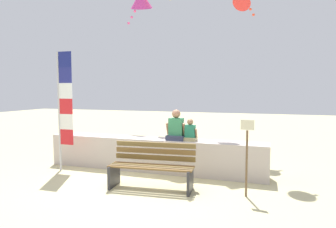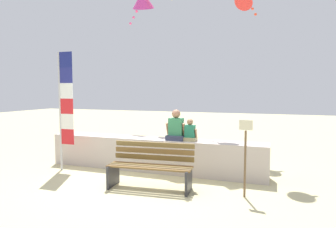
{
  "view_description": "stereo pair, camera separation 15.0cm",
  "coord_description": "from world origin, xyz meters",
  "px_view_note": "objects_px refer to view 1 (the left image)",
  "views": [
    {
      "loc": [
        2.6,
        -5.72,
        1.94
      ],
      "look_at": [
        0.38,
        0.88,
        1.39
      ],
      "focal_mm": 31.65,
      "sensor_mm": 36.0,
      "label": 1
    },
    {
      "loc": [
        2.74,
        -5.67,
        1.94
      ],
      "look_at": [
        0.38,
        0.88,
        1.39
      ],
      "focal_mm": 31.65,
      "sensor_mm": 36.0,
      "label": 2
    }
  ],
  "objects_px": {
    "person_adult": "(176,128)",
    "person_child": "(190,132)",
    "sign_post": "(247,152)",
    "flag_banner": "(63,104)",
    "park_bench": "(152,167)"
  },
  "relations": [
    {
      "from": "park_bench",
      "to": "person_child",
      "type": "xyz_separation_m",
      "value": [
        0.48,
        1.17,
        0.56
      ]
    },
    {
      "from": "flag_banner",
      "to": "sign_post",
      "type": "xyz_separation_m",
      "value": [
        4.27,
        -0.4,
        -0.8
      ]
    },
    {
      "from": "person_adult",
      "to": "person_child",
      "type": "xyz_separation_m",
      "value": [
        0.34,
        0.0,
        -0.08
      ]
    },
    {
      "from": "flag_banner",
      "to": "person_adult",
      "type": "bearing_deg",
      "value": 14.53
    },
    {
      "from": "sign_post",
      "to": "person_child",
      "type": "bearing_deg",
      "value": 141.08
    },
    {
      "from": "sign_post",
      "to": "flag_banner",
      "type": "bearing_deg",
      "value": 174.63
    },
    {
      "from": "park_bench",
      "to": "sign_post",
      "type": "bearing_deg",
      "value": 2.92
    },
    {
      "from": "park_bench",
      "to": "flag_banner",
      "type": "distance_m",
      "value": 2.79
    },
    {
      "from": "park_bench",
      "to": "person_adult",
      "type": "height_order",
      "value": "person_adult"
    },
    {
      "from": "park_bench",
      "to": "sign_post",
      "type": "distance_m",
      "value": 1.86
    },
    {
      "from": "sign_post",
      "to": "person_adult",
      "type": "bearing_deg",
      "value": 147.2
    },
    {
      "from": "person_child",
      "to": "sign_post",
      "type": "bearing_deg",
      "value": -38.92
    },
    {
      "from": "person_adult",
      "to": "sign_post",
      "type": "distance_m",
      "value": 2.0
    },
    {
      "from": "park_bench",
      "to": "flag_banner",
      "type": "height_order",
      "value": "flag_banner"
    },
    {
      "from": "flag_banner",
      "to": "person_child",
      "type": "bearing_deg",
      "value": 12.93
    }
  ]
}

